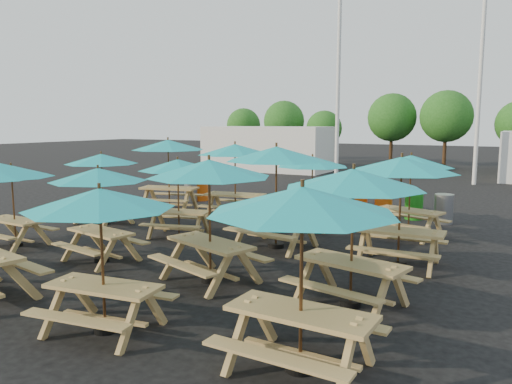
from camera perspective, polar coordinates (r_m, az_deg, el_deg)
The scene contains 29 objects.
ground at distance 13.14m, azimuth -3.14°, elevation -5.55°, with size 120.00×120.00×0.00m, color black.
picnic_unit_1 at distance 13.62m, azimuth -26.17°, elevation 1.75°, with size 2.12×2.12×2.04m.
picnic_unit_2 at distance 15.63m, azimuth -17.25°, elevation 3.26°, with size 2.42×2.42×2.16m.
picnic_unit_3 at distance 17.47m, azimuth -10.01°, elevation 4.94°, with size 3.01×3.01×2.50m.
picnic_unit_5 at distance 11.38m, azimuth -17.58°, elevation 1.40°, with size 2.43×2.43×2.11m.
picnic_unit_6 at distance 13.45m, azimuth -8.94°, elevation 2.67°, with size 2.57×2.57×2.12m.
picnic_unit_7 at distance 15.82m, azimuth -2.41°, elevation 4.48°, with size 2.73×2.73×2.41m.
picnic_unit_8 at distance 7.46m, azimuth -17.41°, elevation -1.50°, with size 2.41×2.41×2.16m.
picnic_unit_9 at distance 9.45m, azimuth -5.37°, elevation 2.02°, with size 3.01×3.01×2.40m.
picnic_unit_10 at distance 12.07m, azimuth 2.34°, elevation 3.83°, with size 2.79×2.79×2.52m.
picnic_unit_11 at distance 14.51m, azimuth 6.46°, elevation 3.09°, with size 2.25×2.25×2.11m.
picnic_unit_12 at distance 5.97m, azimuth 5.30°, elevation -1.95°, with size 2.40×2.40×2.34m.
picnic_unit_13 at distance 8.28m, azimuth 11.08°, elevation 0.74°, with size 2.77×2.77×2.34m.
picnic_unit_14 at distance 10.92m, azimuth 16.30°, elevation 2.43°, with size 2.44×2.44×2.38m.
picnic_unit_15 at distance 13.87m, azimuth 17.30°, elevation 2.97°, with size 2.72×2.72×2.23m.
waste_bin_0 at distance 19.77m, azimuth -7.39°, elevation 0.29°, with size 0.56×0.56×0.90m, color gray.
waste_bin_1 at distance 19.84m, azimuth -6.31°, elevation 0.34°, with size 0.56×0.56×0.90m, color #D74F0C.
waste_bin_2 at distance 17.00m, azimuth 11.68°, elevation -1.06°, with size 0.56×0.56×0.90m, color #D74F0C.
waste_bin_3 at distance 16.77m, azimuth 14.36°, elevation -1.27°, with size 0.56×0.56×0.90m, color #D74F0C.
waste_bin_4 at distance 16.68m, azimuth 17.60°, elevation -1.44°, with size 0.56×0.56×0.90m, color #187E17.
waste_bin_5 at distance 16.26m, azimuth 20.66°, elevation -1.82°, with size 0.56×0.56×0.90m, color gray.
mast_0 at distance 26.52m, azimuth 9.43°, elevation 14.20°, with size 0.20×0.20×12.00m, color silver.
mast_1 at distance 27.12m, azimuth 24.36°, elevation 13.48°, with size 0.20×0.20×12.00m, color silver.
event_tent_0 at distance 32.45m, azimuth 1.50°, elevation 5.01°, with size 8.00×4.00×2.80m, color silver.
tree_0 at distance 41.68m, azimuth -1.43°, elevation 7.63°, with size 2.80×2.80×4.24m.
tree_1 at distance 38.47m, azimuth 3.21°, elevation 8.07°, with size 3.11×3.11×4.72m.
tree_2 at distance 36.93m, azimuth 7.78°, elevation 7.20°, with size 2.59×2.59×3.93m.
tree_3 at distance 36.58m, azimuth 15.28°, elevation 8.21°, with size 3.36×3.36×5.09m.
tree_4 at distance 35.46m, azimuth 20.92°, elevation 8.07°, with size 3.41×3.41×5.17m.
Camera 1 is at (6.72, -10.87, 3.07)m, focal length 35.00 mm.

